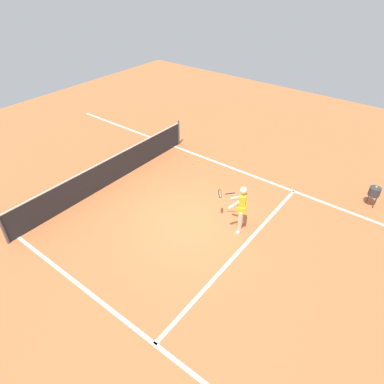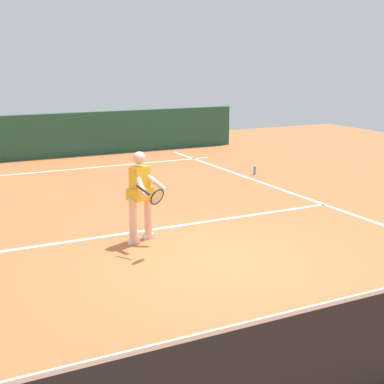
% 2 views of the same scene
% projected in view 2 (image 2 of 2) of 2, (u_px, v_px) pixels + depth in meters
% --- Properties ---
extents(ground_plane, '(27.73, 27.73, 0.00)m').
position_uv_depth(ground_plane, '(220.00, 260.00, 8.44)').
color(ground_plane, '#C66638').
extents(court_back_wall, '(12.28, 0.24, 1.39)m').
position_uv_depth(court_back_wall, '(60.00, 135.00, 17.29)').
color(court_back_wall, '#23513D').
rests_on(court_back_wall, ground).
extents(baseline_marking, '(8.28, 0.10, 0.01)m').
position_uv_depth(baseline_marking, '(80.00, 169.00, 15.54)').
color(baseline_marking, white).
rests_on(baseline_marking, ground).
extents(service_line_marking, '(7.28, 0.10, 0.01)m').
position_uv_depth(service_line_marking, '(169.00, 227.00, 10.10)').
color(service_line_marking, white).
rests_on(service_line_marking, ground).
extents(tennis_player, '(0.67, 1.12, 1.55)m').
position_uv_depth(tennis_player, '(141.00, 193.00, 9.12)').
color(tennis_player, beige).
rests_on(tennis_player, ground).
extents(tennis_ball_near, '(0.07, 0.07, 0.07)m').
position_uv_depth(tennis_ball_near, '(30.00, 377.00, 5.26)').
color(tennis_ball_near, '#D1E533').
rests_on(tennis_ball_near, ground).
extents(water_bottle, '(0.07, 0.07, 0.24)m').
position_uv_depth(water_bottle, '(255.00, 170.00, 14.71)').
color(water_bottle, '#4C9EE5').
rests_on(water_bottle, ground).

